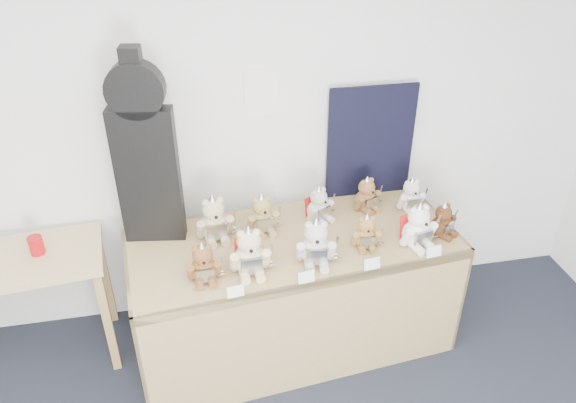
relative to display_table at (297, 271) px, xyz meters
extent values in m
plane|color=white|center=(-0.76, 0.58, 0.70)|extent=(6.00, 0.00, 6.00)
cube|color=white|center=(-0.11, 0.57, 0.93)|extent=(0.21, 0.00, 0.30)
cube|color=#9B844E|center=(-0.01, 0.08, 0.15)|extent=(2.06, 1.03, 0.06)
cube|color=#9B844E|center=(0.03, -0.32, -0.24)|extent=(1.97, 0.22, 0.83)
cube|color=#9B844E|center=(-0.98, -0.02, -0.24)|extent=(0.10, 0.82, 0.83)
cube|color=#9B844E|center=(0.97, 0.18, -0.24)|extent=(0.10, 0.82, 0.83)
cube|color=tan|center=(-1.63, 0.24, 0.13)|extent=(1.01, 0.63, 0.04)
cube|color=olive|center=(-1.16, 0.06, -0.27)|extent=(0.05, 0.05, 0.76)
cube|color=olive|center=(-1.21, 0.51, -0.27)|extent=(0.05, 0.05, 0.76)
cube|color=black|center=(-0.81, 0.28, 0.59)|extent=(0.36, 0.16, 0.83)
cylinder|color=black|center=(-0.81, 0.28, 1.11)|extent=(0.32, 0.15, 0.31)
cube|color=black|center=(-0.81, 0.28, 1.23)|extent=(0.12, 0.11, 0.21)
cube|color=black|center=(0.59, 0.52, 0.56)|extent=(0.58, 0.02, 0.77)
cylinder|color=#AF0B11|center=(-1.50, 0.27, 0.21)|extent=(0.08, 0.08, 0.11)
ellipsoid|color=brown|center=(-0.56, -0.18, 0.24)|extent=(0.16, 0.13, 0.15)
sphere|color=brown|center=(-0.56, -0.18, 0.34)|extent=(0.11, 0.11, 0.11)
cylinder|color=brown|center=(-0.56, -0.23, 0.33)|extent=(0.05, 0.03, 0.05)
sphere|color=black|center=(-0.56, -0.24, 0.33)|extent=(0.02, 0.02, 0.02)
sphere|color=brown|center=(-0.59, -0.18, 0.38)|extent=(0.04, 0.04, 0.04)
sphere|color=brown|center=(-0.52, -0.18, 0.38)|extent=(0.04, 0.04, 0.04)
cylinder|color=brown|center=(-0.63, -0.20, 0.25)|extent=(0.05, 0.08, 0.11)
cylinder|color=brown|center=(-0.49, -0.20, 0.25)|extent=(0.05, 0.08, 0.11)
cylinder|color=brown|center=(-0.59, -0.24, 0.20)|extent=(0.05, 0.10, 0.05)
cylinder|color=brown|center=(-0.52, -0.23, 0.20)|extent=(0.05, 0.10, 0.05)
cube|color=silver|center=(-0.56, -0.24, 0.24)|extent=(0.10, 0.02, 0.08)
cone|color=silver|center=(-0.56, -0.18, 0.39)|extent=(0.09, 0.09, 0.07)
cube|color=silver|center=(-0.46, -0.21, 0.27)|extent=(0.01, 0.04, 0.16)
cube|color=silver|center=(-0.46, -0.21, 0.21)|extent=(0.05, 0.01, 0.01)
ellipsoid|color=beige|center=(-0.31, -0.16, 0.25)|extent=(0.19, 0.16, 0.18)
sphere|color=beige|center=(-0.31, -0.16, 0.38)|extent=(0.13, 0.13, 0.13)
cylinder|color=beige|center=(-0.30, -0.21, 0.37)|extent=(0.06, 0.03, 0.06)
sphere|color=black|center=(-0.30, -0.23, 0.37)|extent=(0.02, 0.02, 0.02)
sphere|color=beige|center=(-0.35, -0.16, 0.43)|extent=(0.04, 0.04, 0.04)
sphere|color=beige|center=(-0.26, -0.16, 0.43)|extent=(0.04, 0.04, 0.04)
cylinder|color=beige|center=(-0.39, -0.18, 0.26)|extent=(0.05, 0.10, 0.14)
cylinder|color=beige|center=(-0.22, -0.18, 0.26)|extent=(0.05, 0.10, 0.14)
cylinder|color=beige|center=(-0.35, -0.22, 0.20)|extent=(0.06, 0.12, 0.05)
cylinder|color=beige|center=(-0.26, -0.22, 0.20)|extent=(0.06, 0.12, 0.05)
cube|color=silver|center=(-0.30, -0.23, 0.26)|extent=(0.12, 0.02, 0.10)
cone|color=silver|center=(-0.31, -0.16, 0.43)|extent=(0.11, 0.11, 0.09)
cube|color=silver|center=(-0.19, -0.19, 0.29)|extent=(0.02, 0.05, 0.19)
cube|color=silver|center=(-0.19, -0.19, 0.22)|extent=(0.06, 0.01, 0.01)
cube|color=red|center=(-0.31, -0.09, 0.27)|extent=(0.15, 0.04, 0.16)
ellipsoid|color=beige|center=(0.07, -0.15, 0.25)|extent=(0.20, 0.18, 0.18)
sphere|color=beige|center=(0.07, -0.15, 0.37)|extent=(0.13, 0.13, 0.13)
cylinder|color=beige|center=(0.06, -0.20, 0.36)|extent=(0.06, 0.04, 0.06)
sphere|color=black|center=(0.06, -0.22, 0.36)|extent=(0.02, 0.02, 0.02)
sphere|color=beige|center=(0.03, -0.14, 0.42)|extent=(0.04, 0.04, 0.04)
sphere|color=beige|center=(0.11, -0.15, 0.42)|extent=(0.04, 0.04, 0.04)
cylinder|color=beige|center=(-0.02, -0.16, 0.26)|extent=(0.06, 0.11, 0.14)
cylinder|color=beige|center=(0.15, -0.18, 0.26)|extent=(0.06, 0.11, 0.14)
cylinder|color=beige|center=(0.02, -0.20, 0.20)|extent=(0.07, 0.12, 0.05)
cylinder|color=beige|center=(0.10, -0.21, 0.20)|extent=(0.07, 0.12, 0.05)
cube|color=silver|center=(0.06, -0.21, 0.26)|extent=(0.12, 0.04, 0.10)
cone|color=silver|center=(0.07, -0.15, 0.43)|extent=(0.11, 0.11, 0.09)
cube|color=silver|center=(0.18, -0.20, 0.29)|extent=(0.02, 0.05, 0.19)
cube|color=silver|center=(0.18, -0.20, 0.22)|extent=(0.05, 0.01, 0.01)
ellipsoid|color=olive|center=(0.39, -0.06, 0.23)|extent=(0.15, 0.13, 0.14)
sphere|color=olive|center=(0.39, -0.06, 0.33)|extent=(0.10, 0.10, 0.10)
cylinder|color=olive|center=(0.39, -0.10, 0.32)|extent=(0.04, 0.03, 0.04)
sphere|color=black|center=(0.39, -0.12, 0.32)|extent=(0.02, 0.02, 0.02)
sphere|color=olive|center=(0.36, -0.06, 0.37)|extent=(0.03, 0.03, 0.03)
sphere|color=olive|center=(0.43, -0.06, 0.37)|extent=(0.03, 0.03, 0.03)
cylinder|color=olive|center=(0.33, -0.07, 0.24)|extent=(0.05, 0.08, 0.10)
cylinder|color=olive|center=(0.46, -0.08, 0.24)|extent=(0.05, 0.08, 0.10)
cylinder|color=olive|center=(0.36, -0.10, 0.19)|extent=(0.05, 0.09, 0.04)
cylinder|color=olive|center=(0.42, -0.11, 0.19)|extent=(0.05, 0.09, 0.04)
cube|color=silver|center=(0.39, -0.11, 0.24)|extent=(0.09, 0.02, 0.08)
cone|color=silver|center=(0.39, -0.06, 0.37)|extent=(0.09, 0.09, 0.07)
cube|color=silver|center=(0.48, -0.10, 0.26)|extent=(0.01, 0.04, 0.14)
cube|color=silver|center=(0.48, -0.10, 0.21)|extent=(0.04, 0.01, 0.01)
ellipsoid|color=white|center=(0.70, -0.10, 0.25)|extent=(0.21, 0.19, 0.18)
sphere|color=white|center=(0.70, -0.10, 0.37)|extent=(0.13, 0.13, 0.13)
cylinder|color=white|center=(0.71, -0.15, 0.36)|extent=(0.06, 0.04, 0.05)
sphere|color=black|center=(0.71, -0.17, 0.36)|extent=(0.02, 0.02, 0.02)
sphere|color=white|center=(0.65, -0.11, 0.42)|extent=(0.04, 0.04, 0.04)
sphere|color=white|center=(0.74, -0.09, 0.42)|extent=(0.04, 0.04, 0.04)
cylinder|color=white|center=(0.62, -0.14, 0.26)|extent=(0.07, 0.11, 0.13)
cylinder|color=white|center=(0.78, -0.10, 0.26)|extent=(0.07, 0.11, 0.13)
cylinder|color=white|center=(0.67, -0.17, 0.20)|extent=(0.08, 0.12, 0.05)
cylinder|color=white|center=(0.75, -0.15, 0.20)|extent=(0.08, 0.12, 0.05)
cube|color=silver|center=(0.71, -0.16, 0.25)|extent=(0.12, 0.05, 0.10)
cone|color=silver|center=(0.70, -0.10, 0.42)|extent=(0.11, 0.11, 0.08)
cube|color=silver|center=(0.81, -0.11, 0.28)|extent=(0.02, 0.05, 0.18)
cube|color=silver|center=(0.81, -0.11, 0.21)|extent=(0.05, 0.02, 0.01)
cube|color=red|center=(0.68, -0.03, 0.26)|extent=(0.14, 0.06, 0.16)
ellipsoid|color=#51311B|center=(0.89, -0.03, 0.23)|extent=(0.18, 0.17, 0.14)
sphere|color=#51311B|center=(0.89, -0.03, 0.32)|extent=(0.10, 0.10, 0.10)
cylinder|color=#51311B|center=(0.91, -0.07, 0.32)|extent=(0.05, 0.04, 0.04)
sphere|color=black|center=(0.92, -0.08, 0.32)|extent=(0.02, 0.02, 0.02)
sphere|color=#51311B|center=(0.86, -0.05, 0.36)|extent=(0.03, 0.03, 0.03)
sphere|color=#51311B|center=(0.91, -0.01, 0.36)|extent=(0.03, 0.03, 0.03)
cylinder|color=#51311B|center=(0.84, -0.08, 0.24)|extent=(0.07, 0.08, 0.10)
cylinder|color=#51311B|center=(0.95, -0.01, 0.24)|extent=(0.07, 0.08, 0.10)
cylinder|color=#51311B|center=(0.88, -0.09, 0.19)|extent=(0.08, 0.10, 0.04)
cylinder|color=#51311B|center=(0.94, -0.06, 0.19)|extent=(0.08, 0.10, 0.04)
cube|color=silver|center=(0.91, -0.08, 0.24)|extent=(0.08, 0.06, 0.08)
cone|color=silver|center=(0.89, -0.03, 0.37)|extent=(0.09, 0.09, 0.07)
cube|color=silver|center=(0.97, -0.01, 0.26)|extent=(0.03, 0.03, 0.14)
cube|color=silver|center=(0.97, -0.01, 0.21)|extent=(0.04, 0.03, 0.01)
ellipsoid|color=#C0B08C|center=(-0.47, 0.20, 0.25)|extent=(0.20, 0.18, 0.18)
sphere|color=#C0B08C|center=(-0.47, 0.20, 0.38)|extent=(0.13, 0.13, 0.13)
cylinder|color=#C0B08C|center=(-0.46, 0.15, 0.37)|extent=(0.06, 0.04, 0.06)
sphere|color=black|center=(-0.46, 0.13, 0.37)|extent=(0.02, 0.02, 0.02)
sphere|color=#C0B08C|center=(-0.51, 0.20, 0.43)|extent=(0.04, 0.04, 0.04)
sphere|color=#C0B08C|center=(-0.42, 0.21, 0.43)|extent=(0.04, 0.04, 0.04)
cylinder|color=#C0B08C|center=(-0.55, 0.17, 0.26)|extent=(0.06, 0.11, 0.14)
cylinder|color=#C0B08C|center=(-0.38, 0.19, 0.26)|extent=(0.06, 0.11, 0.14)
cylinder|color=#C0B08C|center=(-0.50, 0.13, 0.20)|extent=(0.07, 0.12, 0.05)
cylinder|color=#C0B08C|center=(-0.42, 0.14, 0.20)|extent=(0.07, 0.12, 0.05)
cube|color=silver|center=(-0.46, 0.13, 0.26)|extent=(0.12, 0.03, 0.10)
cone|color=silver|center=(-0.47, 0.20, 0.43)|extent=(0.11, 0.11, 0.09)
cube|color=silver|center=(-0.35, 0.18, 0.29)|extent=(0.02, 0.05, 0.19)
cube|color=silver|center=(-0.35, 0.18, 0.22)|extent=(0.06, 0.01, 0.01)
ellipsoid|color=#9A824D|center=(-0.18, 0.22, 0.24)|extent=(0.18, 0.16, 0.16)
sphere|color=#9A824D|center=(-0.18, 0.22, 0.35)|extent=(0.12, 0.12, 0.12)
cylinder|color=#9A824D|center=(-0.17, 0.18, 0.34)|extent=(0.05, 0.03, 0.05)
sphere|color=black|center=(-0.17, 0.16, 0.34)|extent=(0.02, 0.02, 0.02)
sphere|color=#9A824D|center=(-0.21, 0.22, 0.39)|extent=(0.04, 0.04, 0.04)
sphere|color=#9A824D|center=(-0.14, 0.23, 0.39)|extent=(0.04, 0.04, 0.04)
cylinder|color=#9A824D|center=(-0.25, 0.19, 0.25)|extent=(0.06, 0.09, 0.12)
cylinder|color=#9A824D|center=(-0.10, 0.22, 0.25)|extent=(0.06, 0.09, 0.12)
cylinder|color=#9A824D|center=(-0.20, 0.16, 0.20)|extent=(0.06, 0.11, 0.05)
cylinder|color=#9A824D|center=(-0.13, 0.18, 0.20)|extent=(0.06, 0.11, 0.05)
cube|color=silver|center=(-0.17, 0.16, 0.25)|extent=(0.10, 0.03, 0.09)
cone|color=silver|center=(-0.18, 0.22, 0.40)|extent=(0.10, 0.10, 0.08)
cube|color=silver|center=(-0.07, 0.21, 0.27)|extent=(0.02, 0.04, 0.17)
cube|color=silver|center=(-0.07, 0.21, 0.21)|extent=(0.05, 0.01, 0.01)
ellipsoid|color=beige|center=(0.19, 0.27, 0.24)|extent=(0.19, 0.18, 0.15)
sphere|color=beige|center=(0.19, 0.27, 0.34)|extent=(0.11, 0.11, 0.11)
cylinder|color=beige|center=(0.21, 0.23, 0.33)|extent=(0.05, 0.04, 0.05)
sphere|color=black|center=(0.22, 0.22, 0.33)|extent=(0.02, 0.02, 0.02)
sphere|color=beige|center=(0.16, 0.26, 0.38)|extent=(0.03, 0.03, 0.03)
sphere|color=beige|center=(0.22, 0.29, 0.38)|extent=(0.03, 0.03, 0.03)
cylinder|color=beige|center=(0.14, 0.22, 0.25)|extent=(0.08, 0.09, 0.11)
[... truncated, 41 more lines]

